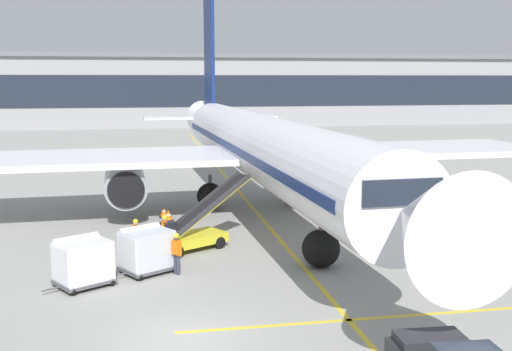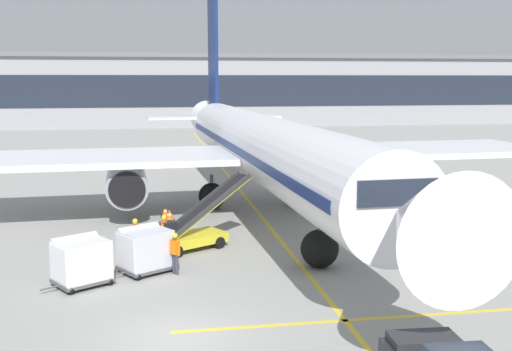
{
  "view_description": "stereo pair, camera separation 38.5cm",
  "coord_description": "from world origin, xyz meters",
  "views": [
    {
      "loc": [
        -1.0,
        -18.18,
        7.95
      ],
      "look_at": [
        4.36,
        10.95,
        3.27
      ],
      "focal_mm": 43.01,
      "sensor_mm": 36.0,
      "label": 1
    },
    {
      "loc": [
        -0.63,
        -18.25,
        7.95
      ],
      "look_at": [
        4.36,
        10.95,
        3.27
      ],
      "focal_mm": 43.01,
      "sensor_mm": 36.0,
      "label": 2
    }
  ],
  "objects": [
    {
      "name": "baggage_cart_second",
      "position": [
        -3.46,
        5.49,
        1.0
      ],
      "size": [
        2.73,
        2.41,
        1.91
      ],
      "color": "#515156",
      "rests_on": "ground"
    },
    {
      "name": "ground_crew_by_carts",
      "position": [
        -0.17,
        9.73,
        1.0
      ],
      "size": [
        0.31,
        0.56,
        1.74
      ],
      "color": "#514C42",
      "rests_on": "ground"
    },
    {
      "name": "terminal_building",
      "position": [
        6.98,
        93.9,
        6.0
      ],
      "size": [
        147.08,
        22.23,
        12.11
      ],
      "color": "#939399",
      "rests_on": "ground"
    },
    {
      "name": "safety_cone_engine_keepout",
      "position": [
        0.24,
        15.83,
        0.34
      ],
      "size": [
        0.61,
        0.61,
        0.69
      ],
      "color": "black",
      "rests_on": "ground"
    },
    {
      "name": "ground_crew_by_loader",
      "position": [
        -1.47,
        9.17,
        1.0
      ],
      "size": [
        0.44,
        0.44,
        1.74
      ],
      "color": "black",
      "rests_on": "ground"
    },
    {
      "name": "apron_guidance_line_lead_in",
      "position": [
        5.56,
        17.06,
        0.0
      ],
      "size": [
        0.2,
        110.0,
        0.01
      ],
      "color": "yellow",
      "rests_on": "ground"
    },
    {
      "name": "ground_plane",
      "position": [
        0.0,
        0.0,
        0.0
      ],
      "size": [
        600.0,
        600.0,
        0.0
      ],
      "primitive_type": "plane",
      "color": "gray"
    },
    {
      "name": "safety_cone_wingtip",
      "position": [
        0.03,
        17.07,
        0.3
      ],
      "size": [
        0.54,
        0.54,
        0.62
      ],
      "color": "black",
      "rests_on": "ground"
    },
    {
      "name": "baggage_cart_lead",
      "position": [
        -1.03,
        6.75,
        1.0
      ],
      "size": [
        2.73,
        2.41,
        1.91
      ],
      "color": "#515156",
      "rests_on": "ground"
    },
    {
      "name": "parked_airplane",
      "position": [
        5.75,
        17.91,
        3.92
      ],
      "size": [
        36.33,
        46.14,
        15.67
      ],
      "color": "white",
      "rests_on": "ground"
    },
    {
      "name": "ground_crew_marshaller",
      "position": [
        0.19,
        6.26,
        1.0
      ],
      "size": [
        0.41,
        0.49,
        1.74
      ],
      "color": "#333847",
      "rests_on": "ground"
    },
    {
      "name": "belt_loader",
      "position": [
        1.19,
        10.0,
        0.91
      ],
      "size": [
        5.05,
        3.69,
        3.37
      ],
      "color": "gold",
      "rests_on": "ground"
    },
    {
      "name": "apron_guidance_line_stop_bar",
      "position": [
        5.79,
        0.36,
        0.0
      ],
      "size": [
        12.0,
        0.2,
        0.01
      ],
      "color": "yellow",
      "rests_on": "ground"
    }
  ]
}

